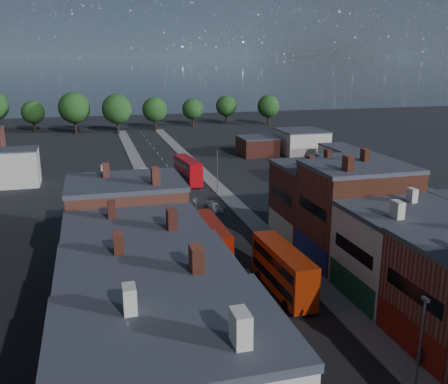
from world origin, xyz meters
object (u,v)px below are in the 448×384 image
bus_0 (211,240)px  bus_2 (188,170)px  car_2 (194,216)px  bus_1 (283,269)px  car_3 (215,207)px  ped_3 (419,356)px

bus_0 → bus_2: bearing=82.4°
bus_0 → car_2: 16.41m
bus_2 → car_2: bearing=-104.7°
bus_1 → car_3: bus_1 is taller
car_3 → car_2: bearing=-144.7°
ped_3 → bus_2: bearing=-11.9°
bus_0 → car_3: (5.68, 20.34, -2.09)m
ped_3 → bus_0: bearing=5.7°
bus_0 → ped_3: bearing=-67.6°
bus_0 → bus_1: (5.38, -10.87, 0.06)m
car_2 → ped_3: (10.02, -42.76, 0.36)m
car_2 → ped_3: ped_3 is taller
car_2 → ped_3: bearing=-83.5°
bus_0 → car_3: bearing=73.9°
bus_1 → ped_3: (5.82, -15.65, -1.76)m
bus_2 → ped_3: 67.06m
bus_0 → bus_2: (5.00, 40.23, 0.02)m
car_2 → car_3: (4.50, 4.10, -0.04)m
bus_0 → bus_1: bus_1 is taller
bus_2 → car_2: 24.38m
bus_0 → car_3: 21.22m
bus_0 → car_3: bus_0 is taller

